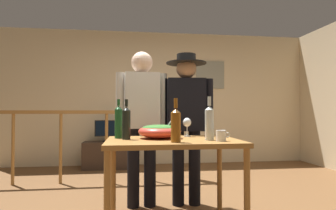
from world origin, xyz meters
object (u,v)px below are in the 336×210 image
object	(u,v)px
serving_table	(173,150)
wine_bottle_green	(118,121)
salad_bowl	(160,131)
framed_picture	(210,75)
mug_white	(221,136)
person_standing_left	(142,115)
stair_railing	(120,134)
flat_screen_tv	(109,129)
wine_bottle_dark	(126,122)
wine_glass	(187,123)
tv_console	(109,155)
person_standing_right	(186,114)
wine_bottle_amber	(176,124)
wine_bottle_clear	(209,122)

from	to	relation	value
serving_table	wine_bottle_green	xyz separation A→B (m)	(-0.48, 0.16, 0.24)
salad_bowl	wine_bottle_green	distance (m)	0.38
framed_picture	mug_white	xyz separation A→B (m)	(-0.84, -3.29, -0.94)
wine_bottle_green	person_standing_left	bearing A→B (deg)	64.39
stair_railing	mug_white	world-z (taller)	stair_railing
serving_table	flat_screen_tv	bearing A→B (deg)	105.52
wine_bottle_dark	wine_glass	bearing A→B (deg)	20.29
flat_screen_tv	wine_bottle_green	world-z (taller)	wine_bottle_green
wine_glass	wine_bottle_dark	xyz separation A→B (m)	(-0.58, -0.22, 0.02)
tv_console	person_standing_right	world-z (taller)	person_standing_right
mug_white	person_standing_right	size ratio (longest dim) A/B	0.07
serving_table	person_standing_right	xyz separation A→B (m)	(0.25, 0.64, 0.30)
framed_picture	flat_screen_tv	distance (m)	2.27
wine_bottle_green	framed_picture	bearing A→B (deg)	59.97
wine_bottle_dark	person_standing_right	size ratio (longest dim) A/B	0.21
wine_glass	wine_bottle_dark	world-z (taller)	wine_bottle_dark
wine_bottle_amber	wine_bottle_green	distance (m)	0.61
wine_bottle_amber	wine_bottle_dark	xyz separation A→B (m)	(-0.39, 0.28, 0.01)
mug_white	person_standing_right	world-z (taller)	person_standing_right
framed_picture	salad_bowl	xyz separation A→B (m)	(-1.32, -2.99, -0.91)
framed_picture	tv_console	bearing A→B (deg)	-171.70
person_standing_left	person_standing_right	world-z (taller)	person_standing_left
tv_console	flat_screen_tv	bearing A→B (deg)	-90.00
stair_railing	framed_picture	bearing A→B (deg)	37.13
flat_screen_tv	mug_white	xyz separation A→B (m)	(1.14, -2.97, 0.12)
wine_glass	person_standing_right	bearing A→B (deg)	79.93
stair_railing	serving_table	distance (m)	1.85
wine_glass	serving_table	bearing A→B (deg)	-124.59
serving_table	wine_bottle_dark	xyz separation A→B (m)	(-0.40, 0.05, 0.24)
serving_table	wine_bottle_amber	size ratio (longest dim) A/B	3.27
wine_bottle_green	person_standing_right	size ratio (longest dim) A/B	0.21
framed_picture	person_standing_left	xyz separation A→B (m)	(-1.47, -2.45, -0.77)
stair_railing	flat_screen_tv	distance (m)	1.03
wine_bottle_clear	mug_white	bearing A→B (deg)	-48.88
person_standing_left	tv_console	bearing A→B (deg)	-80.82
framed_picture	wine_bottle_green	size ratio (longest dim) A/B	1.61
salad_bowl	person_standing_left	distance (m)	0.57
tv_console	flat_screen_tv	size ratio (longest dim) A/B	1.84
wine_bottle_clear	person_standing_left	xyz separation A→B (m)	(-0.55, 0.75, 0.06)
wine_bottle_clear	person_standing_left	size ratio (longest dim) A/B	0.22
flat_screen_tv	wine_bottle_clear	distance (m)	3.08
wine_bottle_dark	wine_bottle_green	size ratio (longest dim) A/B	0.98
wine_glass	mug_white	distance (m)	0.50
stair_railing	wine_bottle_amber	distance (m)	2.09
serving_table	person_standing_left	xyz separation A→B (m)	(-0.25, 0.64, 0.30)
wine_glass	wine_bottle_dark	distance (m)	0.62
tv_console	mug_white	xyz separation A→B (m)	(1.14, -3.00, 0.59)
framed_picture	serving_table	distance (m)	3.49
tv_console	wine_bottle_dark	world-z (taller)	wine_bottle_dark
flat_screen_tv	wine_bottle_green	bearing A→B (deg)	-83.57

